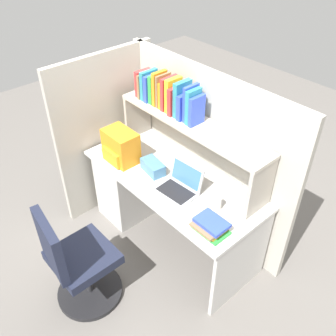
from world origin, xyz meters
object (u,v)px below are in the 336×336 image
backpack (120,147)px  tissue_box (153,167)px  paper_cup (216,203)px  computer_mouse (104,147)px  office_chair (77,266)px  laptop (180,186)px

backpack → tissue_box: bearing=17.5°
paper_cup → backpack: bearing=-170.0°
computer_mouse → office_chair: (0.72, -0.77, -0.35)m
office_chair → backpack: bearing=-51.5°
office_chair → paper_cup: bearing=-109.6°
computer_mouse → tissue_box: bearing=12.6°
computer_mouse → tissue_box: (0.56, 0.11, 0.03)m
laptop → computer_mouse: laptop is taller
tissue_box → office_chair: (0.16, -0.88, -0.39)m
computer_mouse → office_chair: 1.11m
backpack → tissue_box: (0.31, 0.10, -0.09)m
laptop → tissue_box: laptop is taller
backpack → office_chair: (0.47, -0.78, -0.47)m
computer_mouse → tissue_box: size_ratio=0.47×
laptop → office_chair: bearing=-100.6°
computer_mouse → office_chair: size_ratio=0.11×
laptop → computer_mouse: (-0.88, -0.11, -0.03)m
paper_cup → tissue_box: (-0.64, -0.07, -0.00)m
laptop → backpack: 0.65m
paper_cup → office_chair: size_ratio=0.11×
backpack → computer_mouse: size_ratio=2.88×
laptop → paper_cup: (0.32, 0.07, 0.00)m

